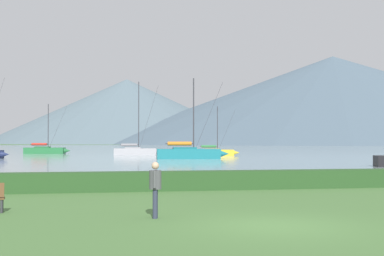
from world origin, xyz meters
name	(u,v)px	position (x,y,z in m)	size (l,w,h in m)	color
ground_plane	(275,226)	(0.00, 0.00, 0.00)	(1000.00, 1000.00, 0.00)	#477038
harbor_water	(104,149)	(0.00, 137.00, 0.00)	(320.00, 246.00, 0.00)	#8C9EA3
hedge_line	(195,180)	(0.00, 11.00, 0.43)	(80.00, 1.20, 0.86)	#284C23
sailboat_slip_0	(189,153)	(7.61, 53.01, 0.73)	(9.07, 3.36, 9.98)	#19707A
sailboat_slip_3	(136,151)	(2.73, 72.30, 0.64)	(7.62, 2.84, 11.44)	#9E9EA3
sailboat_slip_5	(45,150)	(-11.67, 82.93, 0.63)	(7.85, 3.36, 8.44)	#236B38
sailboat_slip_7	(215,152)	(13.81, 65.66, 0.54)	(6.76, 2.95, 7.30)	gold
person_seated_viewer	(155,185)	(-2.94, 2.07, 0.97)	(0.36, 0.56, 1.65)	#2D3347
distant_hill_west_ridge	(333,100)	(163.35, 343.53, 30.31)	(329.03, 329.03, 60.63)	#4C6070
distant_hill_central_peak	(127,111)	(23.97, 384.45, 23.09)	(197.83, 197.83, 46.18)	slate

